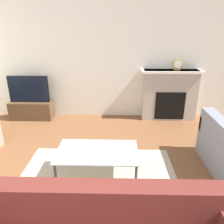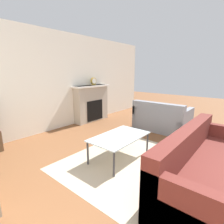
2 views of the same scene
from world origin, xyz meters
name	(u,v)px [view 1 (image 1 of 2)]	position (x,y,z in m)	size (l,w,h in m)	color
wall_back	(102,61)	(0.00, 4.74, 1.35)	(8.84, 0.06, 2.70)	silver
area_rug	(97,183)	(0.08, 2.10, 0.00)	(2.34, 1.87, 0.00)	#B7A88E
fireplace	(169,94)	(1.59, 4.55, 0.62)	(1.37, 0.37, 1.18)	#B2A899
tv_stand	(32,110)	(-1.71, 4.45, 0.22)	(1.00, 0.36, 0.43)	brown
tv	(29,89)	(-1.71, 4.45, 0.74)	(0.94, 0.06, 0.62)	black
coffee_table	(97,153)	(0.08, 2.23, 0.41)	(1.14, 0.67, 0.45)	#333338
mantel_clock	(177,64)	(1.70, 4.55, 1.31)	(0.21, 0.07, 0.24)	#B79338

